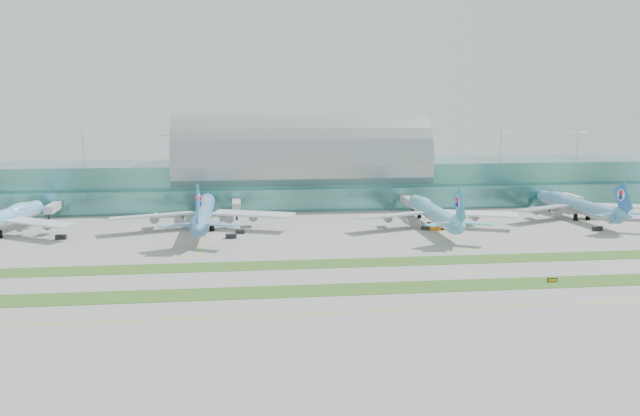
{
  "coord_description": "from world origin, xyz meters",
  "views": [
    {
      "loc": [
        -33.9,
        -208.38,
        50.24
      ],
      "look_at": [
        0.0,
        55.0,
        9.0
      ],
      "focal_mm": 40.0,
      "sensor_mm": 36.0,
      "label": 1
    }
  ],
  "objects": [
    {
      "name": "taxiline_d",
      "position": [
        0.0,
        40.0,
        0.01
      ],
      "size": [
        420.0,
        0.35,
        0.01
      ],
      "primitive_type": "cube",
      "color": "yellow",
      "rests_on": "ground"
    },
    {
      "name": "gse_g",
      "position": [
        105.22,
        43.0,
        0.83
      ],
      "size": [
        3.86,
        2.48,
        1.66
      ],
      "primitive_type": "cube",
      "rotation": [
        0.0,
        0.0,
        0.17
      ],
      "color": "black",
      "rests_on": "ground"
    },
    {
      "name": "taxiline_c",
      "position": [
        0.0,
        18.0,
        0.01
      ],
      "size": [
        420.0,
        0.35,
        0.01
      ],
      "primitive_type": "cube",
      "color": "yellow",
      "rests_on": "ground"
    },
    {
      "name": "gse_f",
      "position": [
        40.59,
        52.76,
        0.71
      ],
      "size": [
        3.79,
        2.59,
        1.42
      ],
      "primitive_type": "cube",
      "rotation": [
        0.0,
        0.0,
        -0.31
      ],
      "color": "black",
      "rests_on": "ground"
    },
    {
      "name": "grass_strip_far",
      "position": [
        0.0,
        2.0,
        0.04
      ],
      "size": [
        420.0,
        12.0,
        0.08
      ],
      "primitive_type": "cube",
      "color": "#2D591E",
      "rests_on": "ground"
    },
    {
      "name": "gse_c",
      "position": [
        -33.54,
        45.78,
        0.82
      ],
      "size": [
        4.03,
        2.0,
        1.65
      ],
      "primitive_type": "cube",
      "rotation": [
        0.0,
        0.0,
        -0.02
      ],
      "color": "black",
      "rests_on": "ground"
    },
    {
      "name": "taxiline_b",
      "position": [
        0.0,
        -14.0,
        0.01
      ],
      "size": [
        420.0,
        0.35,
        0.01
      ],
      "primitive_type": "cube",
      "color": "yellow",
      "rests_on": "ground"
    },
    {
      "name": "terminal",
      "position": [
        0.01,
        128.79,
        14.23
      ],
      "size": [
        340.0,
        69.1,
        36.0
      ],
      "color": "#3D7A75",
      "rests_on": "ground"
    },
    {
      "name": "airliner_b",
      "position": [
        -43.78,
        65.46,
        6.78
      ],
      "size": [
        70.33,
        79.72,
        21.97
      ],
      "rotation": [
        0.0,
        0.0,
        -0.02
      ],
      "color": "#5B93C9",
      "rests_on": "ground"
    },
    {
      "name": "taxiline_a",
      "position": [
        0.0,
        -48.0,
        0.01
      ],
      "size": [
        420.0,
        0.35,
        0.01
      ],
      "primitive_type": "cube",
      "color": "yellow",
      "rests_on": "ground"
    },
    {
      "name": "gse_e",
      "position": [
        43.92,
        51.54,
        0.74
      ],
      "size": [
        4.21,
        2.29,
        1.48
      ],
      "primitive_type": "cube",
      "rotation": [
        0.0,
        0.0,
        -0.13
      ],
      "color": "#C16A0B",
      "rests_on": "ground"
    },
    {
      "name": "airliner_c",
      "position": [
        45.0,
        57.21,
        6.24
      ],
      "size": [
        64.75,
        73.39,
        20.22
      ],
      "rotation": [
        0.0,
        0.0,
        -0.02
      ],
      "color": "#63BEDA",
      "rests_on": "ground"
    },
    {
      "name": "gse_b",
      "position": [
        -94.01,
        51.75,
        0.86
      ],
      "size": [
        3.88,
        2.31,
        1.72
      ],
      "primitive_type": "cube",
      "rotation": [
        0.0,
        0.0,
        -0.09
      ],
      "color": "black",
      "rests_on": "ground"
    },
    {
      "name": "taxiway_sign_east",
      "position": [
        53.85,
        -27.72,
        0.58
      ],
      "size": [
        2.78,
        0.59,
        1.17
      ],
      "rotation": [
        0.0,
        0.0,
        -0.1
      ],
      "color": "black",
      "rests_on": "ground"
    },
    {
      "name": "gse_h",
      "position": [
        120.74,
        58.5,
        0.84
      ],
      "size": [
        4.17,
        2.56,
        1.68
      ],
      "primitive_type": "cube",
      "rotation": [
        0.0,
        0.0,
        0.15
      ],
      "color": "black",
      "rests_on": "ground"
    },
    {
      "name": "grass_strip_near",
      "position": [
        0.0,
        -28.0,
        0.04
      ],
      "size": [
        420.0,
        12.0,
        0.08
      ],
      "primitive_type": "cube",
      "color": "#2D591E",
      "rests_on": "ground"
    },
    {
      "name": "gse_d",
      "position": [
        -30.07,
        54.72,
        0.74
      ],
      "size": [
        3.73,
        2.61,
        1.49
      ],
      "primitive_type": "cube",
      "rotation": [
        0.0,
        0.0,
        -0.25
      ],
      "color": "black",
      "rests_on": "ground"
    },
    {
      "name": "ground",
      "position": [
        0.0,
        0.0,
        0.0
      ],
      "size": [
        700.0,
        700.0,
        0.0
      ],
      "primitive_type": "plane",
      "color": "gray",
      "rests_on": "ground"
    },
    {
      "name": "airliner_d",
      "position": [
        110.28,
        69.65,
        6.0
      ],
      "size": [
        62.15,
        70.68,
        19.45
      ],
      "rotation": [
        0.0,
        0.0,
        0.06
      ],
      "color": "#5A99C6",
      "rests_on": "ground"
    }
  ]
}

